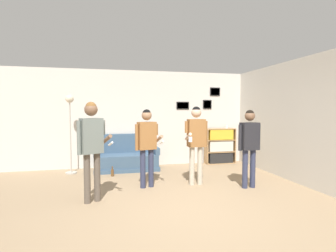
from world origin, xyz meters
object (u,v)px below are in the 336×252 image
at_px(couch, 127,158).
at_px(drinking_cup, 227,127).
at_px(bookshelf, 220,146).
at_px(person_player_foreground_center, 147,140).
at_px(person_player_foreground_left, 92,141).
at_px(person_watcher_holding_cup, 196,137).
at_px(person_spectator_near_bookshelf, 249,141).
at_px(bottle_on_floor, 112,172).
at_px(floor_lamp, 70,118).

bearing_deg(couch, drinking_cup, 3.69).
relative_size(bookshelf, drinking_cup, 11.41).
bearing_deg(person_player_foreground_center, bookshelf, 37.92).
distance_m(person_player_foreground_left, person_watcher_holding_cup, 2.18).
bearing_deg(person_player_foreground_center, couch, 99.62).
height_order(person_watcher_holding_cup, drinking_cup, person_watcher_holding_cup).
bearing_deg(bookshelf, person_spectator_near_bookshelf, -100.56).
height_order(couch, bottle_on_floor, couch).
xyz_separation_m(bookshelf, person_watcher_holding_cup, (-1.44, -1.98, 0.50)).
relative_size(person_watcher_holding_cup, person_spectator_near_bookshelf, 1.05).
xyz_separation_m(person_player_foreground_center, person_watcher_holding_cup, (1.05, -0.05, 0.04)).
height_order(person_player_foreground_center, person_spectator_near_bookshelf, person_player_foreground_center).
bearing_deg(couch, person_player_foreground_center, -80.38).
relative_size(floor_lamp, person_player_foreground_left, 1.14).
distance_m(couch, drinking_cup, 3.09).
bearing_deg(person_player_foreground_left, couch, 72.56).
bearing_deg(person_spectator_near_bookshelf, bottle_on_floor, 149.67).
bearing_deg(floor_lamp, drinking_cup, 4.23).
distance_m(person_spectator_near_bookshelf, bottle_on_floor, 3.26).
relative_size(bookshelf, bottle_on_floor, 4.44).
distance_m(person_player_foreground_left, drinking_cup, 4.54).
relative_size(bookshelf, person_watcher_holding_cup, 0.63).
relative_size(person_player_foreground_left, bottle_on_floor, 7.34).
bearing_deg(bottle_on_floor, person_spectator_near_bookshelf, -30.33).
bearing_deg(person_watcher_holding_cup, person_player_foreground_left, -163.89).
xyz_separation_m(bookshelf, floor_lamp, (-4.17, -0.32, 0.87)).
height_order(person_watcher_holding_cup, person_spectator_near_bookshelf, person_watcher_holding_cup).
xyz_separation_m(couch, drinking_cup, (2.99, 0.19, 0.79)).
xyz_separation_m(floor_lamp, drinking_cup, (4.38, 0.32, -0.29)).
bearing_deg(person_watcher_holding_cup, bookshelf, 54.05).
bearing_deg(person_player_foreground_left, person_player_foreground_center, 31.90).
distance_m(couch, person_player_foreground_left, 2.62).
bearing_deg(floor_lamp, person_spectator_near_bookshelf, -29.56).
xyz_separation_m(couch, person_spectator_near_bookshelf, (2.32, -2.24, 0.67)).
distance_m(bookshelf, person_player_foreground_center, 3.18).
bearing_deg(couch, floor_lamp, -174.60).
height_order(person_player_foreground_left, drinking_cup, person_player_foreground_left).
distance_m(bookshelf, person_spectator_near_bookshelf, 2.51).
bearing_deg(bookshelf, person_watcher_holding_cup, -125.95).
height_order(couch, bookshelf, bookshelf).
height_order(couch, person_spectator_near_bookshelf, person_spectator_near_bookshelf).
distance_m(person_spectator_near_bookshelf, drinking_cup, 2.52).
height_order(floor_lamp, person_spectator_near_bookshelf, floor_lamp).
bearing_deg(drinking_cup, floor_lamp, -175.77).
bearing_deg(bottle_on_floor, person_player_foreground_center, -57.93).
bearing_deg(couch, bottle_on_floor, -120.61).
height_order(floor_lamp, person_player_foreground_left, floor_lamp).
bearing_deg(bookshelf, person_player_foreground_left, -143.77).
bearing_deg(couch, bookshelf, 3.96).
relative_size(person_spectator_near_bookshelf, bottle_on_floor, 6.76).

